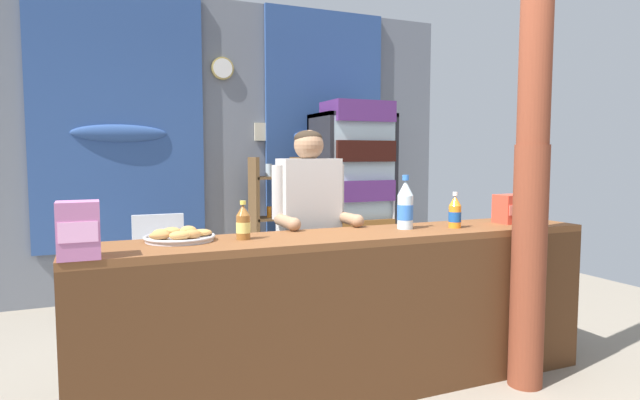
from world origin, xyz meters
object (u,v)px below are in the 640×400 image
object	(u,v)px
bottle_shelf_rack	(276,222)
snack_box_crackers	(510,209)
pastry_tray	(180,236)
soda_bottle_orange_soda	(455,213)
soda_bottle_water	(405,206)
plastic_lawn_chair	(161,260)
soda_bottle_iced_tea	(243,223)
snack_box_wafer	(78,230)
timber_post	(532,155)
stall_counter	(361,300)
drink_fridge	(354,189)
shopkeeper	(309,219)

from	to	relation	value
bottle_shelf_rack	snack_box_crackers	xyz separation A→B (m)	(0.82, -2.30, 0.31)
bottle_shelf_rack	pastry_tray	distance (m)	2.53
soda_bottle_orange_soda	snack_box_crackers	world-z (taller)	soda_bottle_orange_soda
soda_bottle_water	snack_box_crackers	xyz separation A→B (m)	(0.77, -0.04, -0.04)
snack_box_crackers	plastic_lawn_chair	bearing A→B (deg)	137.15
pastry_tray	plastic_lawn_chair	bearing A→B (deg)	86.72
plastic_lawn_chair	snack_box_crackers	world-z (taller)	snack_box_crackers
soda_bottle_iced_tea	snack_box_wafer	bearing A→B (deg)	-164.05
timber_post	snack_box_crackers	world-z (taller)	timber_post
timber_post	bottle_shelf_rack	size ratio (longest dim) A/B	2.12
soda_bottle_water	soda_bottle_iced_tea	distance (m)	0.99
timber_post	bottle_shelf_rack	distance (m)	2.80
stall_counter	snack_box_wafer	xyz separation A→B (m)	(-1.40, -0.08, 0.48)
stall_counter	drink_fridge	size ratio (longest dim) A/B	1.60
bottle_shelf_rack	snack_box_wafer	distance (m)	3.05
bottle_shelf_rack	shopkeeper	world-z (taller)	shopkeeper
bottle_shelf_rack	soda_bottle_water	world-z (taller)	bottle_shelf_rack
soda_bottle_iced_tea	pastry_tray	world-z (taller)	soda_bottle_iced_tea
plastic_lawn_chair	pastry_tray	distance (m)	1.77
pastry_tray	timber_post	bearing A→B (deg)	-13.79
drink_fridge	soda_bottle_iced_tea	bearing A→B (deg)	-129.75
bottle_shelf_rack	shopkeeper	bearing A→B (deg)	-102.02
plastic_lawn_chair	soda_bottle_iced_tea	xyz separation A→B (m)	(0.21, -1.80, 0.51)
plastic_lawn_chair	soda_bottle_water	size ratio (longest dim) A/B	2.67
soda_bottle_water	snack_box_crackers	world-z (taller)	soda_bottle_water
timber_post	snack_box_wafer	xyz separation A→B (m)	(-2.37, 0.16, -0.32)
stall_counter	pastry_tray	size ratio (longest dim) A/B	8.31
timber_post	drink_fridge	distance (m)	2.42
drink_fridge	soda_bottle_orange_soda	xyz separation A→B (m)	(-0.38, -2.10, -0.01)
shopkeeper	timber_post	bearing A→B (deg)	-38.44
soda_bottle_iced_tea	soda_bottle_orange_soda	bearing A→B (deg)	-3.54
soda_bottle_iced_tea	drink_fridge	bearing A→B (deg)	50.25
soda_bottle_water	timber_post	bearing A→B (deg)	-32.49
soda_bottle_iced_tea	pastry_tray	xyz separation A→B (m)	(-0.31, 0.09, -0.06)
soda_bottle_iced_tea	snack_box_wafer	distance (m)	0.81
shopkeeper	pastry_tray	bearing A→B (deg)	-157.73
bottle_shelf_rack	snack_box_crackers	bearing A→B (deg)	-70.45
drink_fridge	bottle_shelf_rack	xyz separation A→B (m)	(-0.73, 0.25, -0.33)
shopkeeper	soda_bottle_iced_tea	bearing A→B (deg)	-141.45
drink_fridge	plastic_lawn_chair	bearing A→B (deg)	-173.39
drink_fridge	soda_bottle_iced_tea	size ratio (longest dim) A/B	9.22
plastic_lawn_chair	pastry_tray	xyz separation A→B (m)	(-0.10, -1.71, 0.45)
drink_fridge	soda_bottle_water	size ratio (longest dim) A/B	5.81
bottle_shelf_rack	pastry_tray	size ratio (longest dim) A/B	3.71
shopkeeper	soda_bottle_orange_soda	distance (m)	0.91
snack_box_wafer	snack_box_crackers	bearing A→B (deg)	4.18
stall_counter	pastry_tray	xyz separation A→B (m)	(-0.93, 0.23, 0.38)
shopkeeper	soda_bottle_water	xyz separation A→B (m)	(0.44, -0.44, 0.10)
shopkeeper	pastry_tray	distance (m)	0.94
shopkeeper	soda_bottle_iced_tea	xyz separation A→B (m)	(-0.56, -0.44, 0.05)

